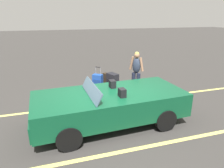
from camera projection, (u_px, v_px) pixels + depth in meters
The scene contains 9 objects.
ground_plane at pixel (110, 123), 5.81m from camera, with size 80.00×80.00×0.00m, color #383533.
lot_line_near at pixel (99, 104), 7.07m from camera, with size 18.00×0.12×0.01m, color #EAE066.
lot_line_mid at pixel (126, 151), 4.63m from camera, with size 18.00×0.12×0.01m, color #EAE066.
convertible_car at pixel (103, 106), 5.55m from camera, with size 4.21×1.98×1.24m.
suitcase_large_black at pixel (113, 82), 8.16m from camera, with size 0.44×0.55×0.74m.
suitcase_medium_bright at pixel (98, 82), 8.44m from camera, with size 0.46×0.44×0.93m.
suitcase_small_carryon at pixel (107, 79), 9.01m from camera, with size 0.33×0.39×0.50m.
duffel_bag at pixel (97, 93), 7.61m from camera, with size 0.63×0.69×0.34m.
traveler_person at pixel (136, 70), 7.77m from camera, with size 0.47×0.51×1.65m.
Camera 1 is at (1.45, 4.92, 2.94)m, focal length 32.47 mm.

